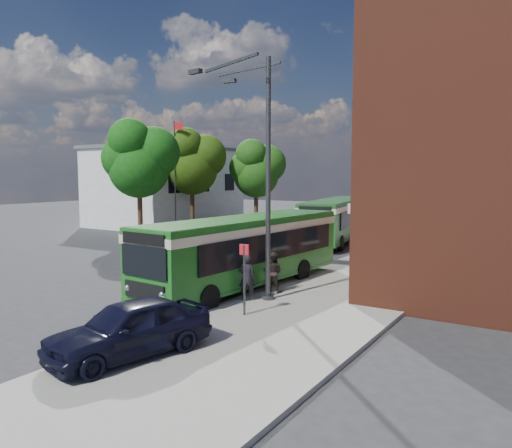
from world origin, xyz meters
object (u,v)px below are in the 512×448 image
Objects in this scene: bus_rear at (337,216)px; street_lamp at (260,175)px; parked_car at (129,328)px; bus_front at (245,246)px.

street_lamp is at bearing -76.42° from bus_rear.
bus_rear reaches higher than parked_car.
bus_front is at bearing 137.57° from street_lamp.
bus_front is (-1.64, 1.50, -2.96)m from street_lamp.
bus_rear is at bearing 103.58° from street_lamp.
parked_car is (1.98, -8.40, -0.94)m from bus_front.
parked_car is at bearing -76.75° from bus_front.
bus_front is 8.68m from parked_car.
bus_front is 0.94× the size of bus_rear.
bus_rear is (-2.45, 15.43, 0.00)m from bus_front.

